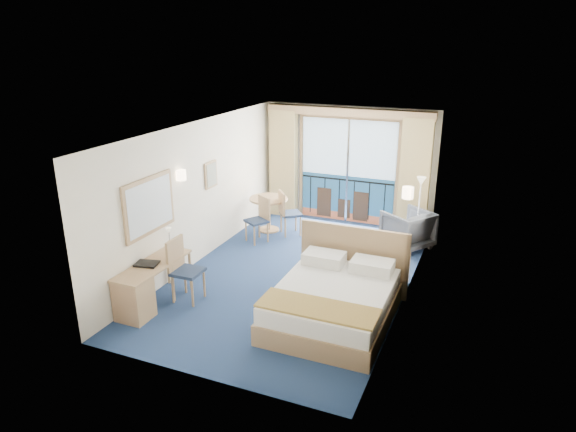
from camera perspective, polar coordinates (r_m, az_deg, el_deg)
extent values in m
plane|color=navy|center=(9.51, 0.84, -6.58)|extent=(6.50, 6.50, 0.00)
cube|color=white|center=(11.97, 6.72, 5.66)|extent=(4.00, 0.02, 2.70)
cube|color=white|center=(6.31, -10.28, -7.39)|extent=(4.00, 0.02, 2.70)
cube|color=white|center=(9.89, -10.01, 2.56)|extent=(0.02, 6.50, 2.70)
cube|color=white|center=(8.50, 13.56, -0.48)|extent=(0.02, 6.50, 2.70)
cube|color=white|center=(8.67, 0.93, 9.75)|extent=(4.00, 6.50, 0.02)
cube|color=navy|center=(12.15, 6.52, 1.99)|extent=(2.20, 0.02, 1.08)
cube|color=silver|center=(11.85, 6.74, 7.54)|extent=(2.20, 0.02, 1.32)
cube|color=#994A2F|center=(12.29, 6.44, -0.05)|extent=(2.20, 0.02, 0.20)
cube|color=black|center=(12.02, 6.59, 3.99)|extent=(2.20, 0.02, 0.04)
cube|color=tan|center=(11.72, 6.87, 10.89)|extent=(2.36, 0.03, 0.12)
cube|color=tan|center=(12.32, 1.47, 5.45)|extent=(0.06, 0.03, 2.40)
cube|color=tan|center=(11.71, 12.04, 4.30)|extent=(0.06, 0.03, 2.40)
cube|color=silver|center=(11.96, 6.62, 4.91)|extent=(0.05, 0.02, 2.40)
cube|color=#332217|center=(12.10, 8.07, 1.06)|extent=(0.35, 0.02, 0.70)
cube|color=#332217|center=(12.34, 4.03, 1.57)|extent=(0.35, 0.02, 0.70)
cube|color=#332217|center=(12.23, 6.24, 0.85)|extent=(0.30, 0.02, 0.45)
cube|color=black|center=(12.41, 2.53, 2.43)|extent=(0.02, 0.01, 0.90)
cube|color=black|center=(12.30, 4.10, 2.24)|extent=(0.02, 0.01, 0.90)
cube|color=black|center=(12.19, 5.70, 2.04)|extent=(0.03, 0.01, 0.90)
cube|color=black|center=(12.10, 7.33, 1.84)|extent=(0.03, 0.01, 0.90)
cube|color=black|center=(12.02, 8.98, 1.64)|extent=(0.02, 0.01, 0.90)
cube|color=black|center=(11.94, 10.66, 1.43)|extent=(0.02, 0.01, 0.90)
cube|color=tan|center=(12.32, -0.51, 5.82)|extent=(0.65, 0.22, 2.55)
cube|color=tan|center=(11.50, 13.89, 4.26)|extent=(0.65, 0.22, 2.55)
cube|color=tan|center=(11.60, 6.73, 11.40)|extent=(3.80, 0.25, 0.18)
cube|color=tan|center=(8.64, -15.17, 1.11)|extent=(0.04, 1.25, 0.95)
cube|color=#AEBAC1|center=(8.63, -15.05, 1.09)|extent=(0.01, 1.12, 0.82)
cube|color=tan|center=(10.17, -8.57, 4.57)|extent=(0.03, 0.42, 0.52)
cube|color=gray|center=(10.16, -8.47, 4.56)|extent=(0.01, 0.34, 0.44)
cylinder|color=#FFDDB2|center=(9.24, -11.80, 4.47)|extent=(0.18, 0.18, 0.18)
cylinder|color=#FFDDB2|center=(8.22, 13.18, 2.53)|extent=(0.18, 0.18, 0.18)
cube|color=tan|center=(8.01, 4.93, -10.64)|extent=(1.71, 2.13, 0.32)
cube|color=white|center=(7.87, 4.99, -8.79)|extent=(1.64, 2.07, 0.27)
cube|color=tan|center=(7.22, 3.30, -10.15)|extent=(1.69, 0.59, 0.03)
cube|color=white|center=(8.54, 4.03, -4.70)|extent=(0.66, 0.43, 0.19)
cube|color=white|center=(8.34, 9.34, -5.52)|extent=(0.66, 0.43, 0.19)
cube|color=tan|center=(8.78, 7.28, -4.79)|extent=(1.87, 0.06, 1.17)
cube|color=tan|center=(9.17, 11.73, -5.96)|extent=(0.46, 0.44, 0.60)
cube|color=white|center=(9.08, 11.70, -3.88)|extent=(0.20, 0.17, 0.08)
imported|color=#4F5660|center=(10.87, 13.15, -1.43)|extent=(1.20, 1.19, 0.79)
cylinder|color=silver|center=(11.16, 13.99, -3.05)|extent=(0.20, 0.20, 0.03)
cylinder|color=silver|center=(10.92, 14.28, 0.26)|extent=(0.02, 0.02, 1.39)
cone|color=#EEE7CA|center=(10.72, 14.58, 3.78)|extent=(0.19, 0.19, 0.17)
cube|color=tan|center=(8.54, -14.82, -5.32)|extent=(0.52, 1.50, 0.04)
cube|color=tan|center=(8.34, -16.75, -8.83)|extent=(0.49, 0.45, 0.67)
cylinder|color=tan|center=(8.95, -15.10, -6.65)|extent=(0.05, 0.05, 0.67)
cylinder|color=tan|center=(8.70, -12.67, -7.23)|extent=(0.05, 0.05, 0.67)
cylinder|color=tan|center=(9.32, -13.19, -5.41)|extent=(0.05, 0.05, 0.67)
cylinder|color=tan|center=(9.08, -10.81, -5.93)|extent=(0.05, 0.05, 0.67)
cube|color=#1F2E4A|center=(8.61, -11.09, -6.09)|extent=(0.46, 0.46, 0.05)
cube|color=tan|center=(8.61, -12.43, -4.13)|extent=(0.05, 0.46, 0.54)
cylinder|color=tan|center=(8.49, -10.58, -8.43)|extent=(0.04, 0.04, 0.49)
cylinder|color=tan|center=(8.77, -9.30, -7.41)|extent=(0.04, 0.04, 0.49)
cylinder|color=tan|center=(8.68, -12.67, -7.94)|extent=(0.04, 0.04, 0.49)
cylinder|color=tan|center=(8.95, -11.35, -6.96)|extent=(0.04, 0.04, 0.49)
cube|color=black|center=(8.54, -15.41, -5.14)|extent=(0.40, 0.34, 0.03)
cylinder|color=silver|center=(8.96, -12.95, -3.66)|extent=(0.11, 0.11, 0.02)
cylinder|color=silver|center=(8.89, -13.03, -2.64)|extent=(0.01, 0.01, 0.36)
cone|color=#EEE7CA|center=(8.83, -13.12, -1.56)|extent=(0.10, 0.10, 0.09)
cylinder|color=tan|center=(11.40, -2.19, 1.92)|extent=(0.85, 0.85, 0.04)
cylinder|color=tan|center=(11.52, -2.16, 0.15)|extent=(0.09, 0.09, 0.74)
cylinder|color=tan|center=(11.64, -2.14, -1.51)|extent=(0.47, 0.47, 0.03)
cube|color=#1F2E4A|center=(11.26, 0.30, 0.27)|extent=(0.60, 0.60, 0.05)
cube|color=tan|center=(11.12, -0.70, 1.46)|extent=(0.30, 0.36, 0.51)
cylinder|color=tan|center=(11.24, 1.39, -1.13)|extent=(0.04, 0.04, 0.46)
cylinder|color=tan|center=(11.54, 0.88, -0.55)|extent=(0.04, 0.04, 0.46)
cylinder|color=tan|center=(11.14, -0.30, -1.30)|extent=(0.04, 0.04, 0.46)
cylinder|color=tan|center=(11.46, -0.77, -0.71)|extent=(0.04, 0.04, 0.46)
cube|color=#1F2E4A|center=(10.86, -3.51, -0.56)|extent=(0.57, 0.57, 0.05)
cube|color=tan|center=(10.88, -2.66, 0.92)|extent=(0.37, 0.25, 0.49)
cylinder|color=tan|center=(11.00, -4.69, -1.67)|extent=(0.04, 0.04, 0.44)
cylinder|color=tan|center=(10.73, -3.76, -2.20)|extent=(0.04, 0.04, 0.44)
cylinder|color=tan|center=(11.17, -3.21, -1.32)|extent=(0.04, 0.04, 0.44)
cylinder|color=tan|center=(10.90, -2.26, -1.82)|extent=(0.04, 0.04, 0.44)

